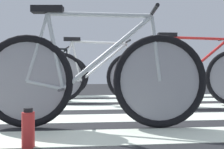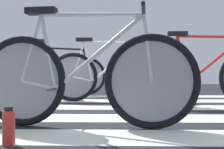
{
  "view_description": "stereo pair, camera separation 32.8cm",
  "coord_description": "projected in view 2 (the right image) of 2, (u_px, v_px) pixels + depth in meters",
  "views": [
    {
      "loc": [
        -0.28,
        -2.99,
        0.45
      ],
      "look_at": [
        0.0,
        -0.42,
        0.43
      ],
      "focal_mm": 43.35,
      "sensor_mm": 36.0,
      "label": 1
    },
    {
      "loc": [
        0.05,
        -2.99,
        0.45
      ],
      "look_at": [
        0.0,
        -0.42,
        0.43
      ],
      "focal_mm": 43.35,
      "sensor_mm": 36.0,
      "label": 2
    }
  ],
  "objects": [
    {
      "name": "water_bottle",
      "position": [
        9.0,
        127.0,
        1.58
      ],
      "size": [
        0.07,
        0.07,
        0.22
      ],
      "color": "red",
      "rests_on": "ground"
    },
    {
      "name": "bicycle_2_of_4",
      "position": [
        206.0,
        76.0,
        3.33
      ],
      "size": [
        1.74,
        0.52,
        0.93
      ],
      "rotation": [
        0.0,
        0.0,
        -0.05
      ],
      "color": "black",
      "rests_on": "ground"
    },
    {
      "name": "bicycle_4_of_4",
      "position": [
        59.0,
        75.0,
        5.0
      ],
      "size": [
        1.71,
        0.57,
        0.93
      ],
      "rotation": [
        0.0,
        0.0,
        0.21
      ],
      "color": "black",
      "rests_on": "ground"
    },
    {
      "name": "cyclist_4_of_4",
      "position": [
        42.0,
        60.0,
        4.94
      ],
      "size": [
        0.38,
        0.45,
        1.01
      ],
      "rotation": [
        0.0,
        0.0,
        0.21
      ],
      "color": "brown",
      "rests_on": "ground"
    },
    {
      "name": "crosswalk_markings",
      "position": [
        106.0,
        112.0,
        2.9
      ],
      "size": [
        5.46,
        4.23,
        0.0
      ],
      "color": "silver",
      "rests_on": "ground"
    },
    {
      "name": "bicycle_3_of_4",
      "position": [
        108.0,
        75.0,
        3.97
      ],
      "size": [
        1.74,
        0.52,
        0.93
      ],
      "rotation": [
        0.0,
        0.0,
        0.04
      ],
      "color": "black",
      "rests_on": "ground"
    },
    {
      "name": "bicycle_1_of_4",
      "position": [
        84.0,
        78.0,
        2.08
      ],
      "size": [
        1.73,
        0.52,
        0.93
      ],
      "rotation": [
        0.0,
        0.0,
        -0.11
      ],
      "color": "black",
      "rests_on": "ground"
    },
    {
      "name": "ground",
      "position": [
        112.0,
        112.0,
        3.0
      ],
      "size": [
        18.0,
        14.0,
        0.02
      ],
      "color": "black"
    }
  ]
}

